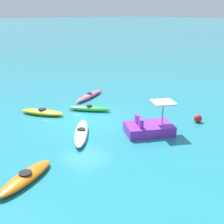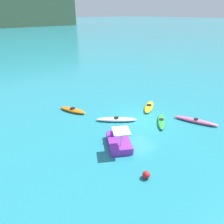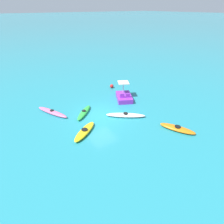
{
  "view_description": "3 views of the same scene",
  "coord_description": "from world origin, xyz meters",
  "px_view_note": "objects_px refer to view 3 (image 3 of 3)",
  "views": [
    {
      "loc": [
        -12.85,
        9.04,
        5.95
      ],
      "look_at": [
        -1.67,
        -0.66,
        0.78
      ],
      "focal_mm": 45.89,
      "sensor_mm": 36.0,
      "label": 1
    },
    {
      "loc": [
        -11.24,
        -10.04,
        8.5
      ],
      "look_at": [
        -1.84,
        1.88,
        0.75
      ],
      "focal_mm": 31.69,
      "sensor_mm": 36.0,
      "label": 2
    },
    {
      "loc": [
        7.21,
        11.78,
        8.6
      ],
      "look_at": [
        -0.93,
        0.41,
        0.26
      ],
      "focal_mm": 28.58,
      "sensor_mm": 36.0,
      "label": 3
    }
  ],
  "objects_px": {
    "kayak_yellow": "(85,131)",
    "kayak_orange": "(177,128)",
    "kayak_white": "(126,115)",
    "kayak_green": "(84,112)",
    "kayak_pink": "(52,112)",
    "pedal_boat_purple": "(124,96)",
    "buoy_red": "(112,86)"
  },
  "relations": [
    {
      "from": "kayak_pink",
      "to": "kayak_orange",
      "type": "xyz_separation_m",
      "value": [
        -7.27,
        8.37,
        0.0
      ]
    },
    {
      "from": "kayak_green",
      "to": "buoy_red",
      "type": "distance_m",
      "value": 6.65
    },
    {
      "from": "kayak_orange",
      "to": "pedal_boat_purple",
      "type": "relative_size",
      "value": 1.01
    },
    {
      "from": "buoy_red",
      "to": "kayak_green",
      "type": "bearing_deg",
      "value": 31.86
    },
    {
      "from": "kayak_orange",
      "to": "kayak_yellow",
      "type": "distance_m",
      "value": 7.39
    },
    {
      "from": "kayak_green",
      "to": "kayak_yellow",
      "type": "bearing_deg",
      "value": 63.13
    },
    {
      "from": "kayak_orange",
      "to": "kayak_white",
      "type": "distance_m",
      "value": 4.5
    },
    {
      "from": "kayak_yellow",
      "to": "kayak_orange",
      "type": "bearing_deg",
      "value": 147.33
    },
    {
      "from": "kayak_orange",
      "to": "kayak_pink",
      "type": "bearing_deg",
      "value": -49.01
    },
    {
      "from": "kayak_white",
      "to": "kayak_green",
      "type": "xyz_separation_m",
      "value": [
        2.82,
        -2.61,
        0.0
      ]
    },
    {
      "from": "buoy_red",
      "to": "pedal_boat_purple",
      "type": "bearing_deg",
      "value": 77.26
    },
    {
      "from": "kayak_pink",
      "to": "kayak_orange",
      "type": "relative_size",
      "value": 1.23
    },
    {
      "from": "kayak_green",
      "to": "pedal_boat_purple",
      "type": "distance_m",
      "value": 4.91
    },
    {
      "from": "kayak_yellow",
      "to": "pedal_boat_purple",
      "type": "relative_size",
      "value": 0.97
    },
    {
      "from": "kayak_orange",
      "to": "kayak_white",
      "type": "height_order",
      "value": "same"
    },
    {
      "from": "kayak_pink",
      "to": "kayak_green",
      "type": "xyz_separation_m",
      "value": [
        -2.36,
        1.77,
        0.0
      ]
    },
    {
      "from": "kayak_pink",
      "to": "pedal_boat_purple",
      "type": "xyz_separation_m",
      "value": [
        -7.27,
        1.56,
        0.17
      ]
    },
    {
      "from": "kayak_orange",
      "to": "buoy_red",
      "type": "xyz_separation_m",
      "value": [
        -0.74,
        -10.1,
        0.06
      ]
    },
    {
      "from": "kayak_white",
      "to": "kayak_yellow",
      "type": "bearing_deg",
      "value": -0.1
    },
    {
      "from": "kayak_white",
      "to": "buoy_red",
      "type": "bearing_deg",
      "value": -114.83
    },
    {
      "from": "buoy_red",
      "to": "kayak_white",
      "type": "bearing_deg",
      "value": 65.17
    },
    {
      "from": "kayak_pink",
      "to": "kayak_white",
      "type": "height_order",
      "value": "same"
    },
    {
      "from": "kayak_white",
      "to": "kayak_green",
      "type": "bearing_deg",
      "value": -42.77
    },
    {
      "from": "pedal_boat_purple",
      "to": "buoy_red",
      "type": "xyz_separation_m",
      "value": [
        -0.75,
        -3.3,
        -0.11
      ]
    },
    {
      "from": "kayak_pink",
      "to": "buoy_red",
      "type": "relative_size",
      "value": 7.9
    },
    {
      "from": "kayak_orange",
      "to": "pedal_boat_purple",
      "type": "bearing_deg",
      "value": -89.96
    },
    {
      "from": "kayak_orange",
      "to": "buoy_red",
      "type": "relative_size",
      "value": 6.4
    },
    {
      "from": "kayak_white",
      "to": "kayak_green",
      "type": "distance_m",
      "value": 3.84
    },
    {
      "from": "kayak_pink",
      "to": "buoy_red",
      "type": "height_order",
      "value": "buoy_red"
    },
    {
      "from": "pedal_boat_purple",
      "to": "buoy_red",
      "type": "height_order",
      "value": "pedal_boat_purple"
    },
    {
      "from": "kayak_orange",
      "to": "kayak_green",
      "type": "relative_size",
      "value": 1.15
    },
    {
      "from": "kayak_pink",
      "to": "kayak_orange",
      "type": "distance_m",
      "value": 11.08
    }
  ]
}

